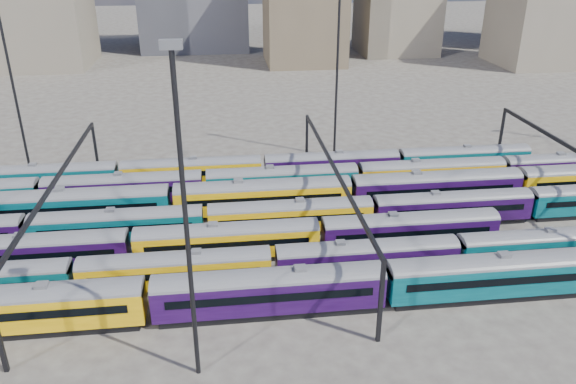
{
  "coord_description": "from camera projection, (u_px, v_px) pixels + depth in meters",
  "views": [
    {
      "loc": [
        -2.18,
        -56.92,
        31.09
      ],
      "look_at": [
        5.36,
        4.72,
        3.0
      ],
      "focal_mm": 35.0,
      "sensor_mm": 36.0,
      "label": 1
    }
  ],
  "objects": [
    {
      "name": "rake_3",
      "position": [
        290.0,
        213.0,
        64.07
      ],
      "size": [
        95.91,
        2.81,
        4.72
      ],
      "color": "black",
      "rests_on": "ground"
    },
    {
      "name": "rake_1",
      "position": [
        176.0,
        267.0,
        53.69
      ],
      "size": [
        93.38,
        2.74,
        4.59
      ],
      "color": "black",
      "rests_on": "ground"
    },
    {
      "name": "rake_2",
      "position": [
        31.0,
        249.0,
        56.53
      ],
      "size": [
        98.24,
        2.88,
        4.84
      ],
      "color": "black",
      "rests_on": "ground"
    },
    {
      "name": "rake_4",
      "position": [
        351.0,
        189.0,
        69.36
      ],
      "size": [
        130.87,
        3.19,
        5.38
      ],
      "color": "black",
      "rests_on": "ground"
    },
    {
      "name": "rake_5",
      "position": [
        282.0,
        178.0,
        73.09
      ],
      "size": [
        100.38,
        2.94,
        4.95
      ],
      "color": "black",
      "rests_on": "ground"
    },
    {
      "name": "mast_1",
      "position": [
        12.0,
        78.0,
        75.35
      ],
      "size": [
        1.4,
        0.5,
        25.6
      ],
      "color": "black",
      "rests_on": "ground"
    },
    {
      "name": "rake_0",
      "position": [
        148.0,
        296.0,
        48.8
      ],
      "size": [
        126.93,
        3.1,
        5.22
      ],
      "color": "black",
      "rests_on": "ground"
    },
    {
      "name": "mast_3",
      "position": [
        337.0,
        67.0,
        82.14
      ],
      "size": [
        1.4,
        0.5,
        25.6
      ],
      "color": "black",
      "rests_on": "ground"
    },
    {
      "name": "gantry_1",
      "position": [
        57.0,
        190.0,
        59.52
      ],
      "size": [
        0.35,
        40.35,
        8.03
      ],
      "color": "black",
      "rests_on": "ground"
    },
    {
      "name": "rake_6",
      "position": [
        119.0,
        172.0,
        75.27
      ],
      "size": [
        115.63,
        2.82,
        4.74
      ],
      "color": "black",
      "rests_on": "ground"
    },
    {
      "name": "ground",
      "position": [
        247.0,
        235.0,
        64.53
      ],
      "size": [
        500.0,
        500.0,
        0.0
      ],
      "primitive_type": "plane",
      "color": "#413C37",
      "rests_on": "ground"
    },
    {
      "name": "gantry_2",
      "position": [
        334.0,
        176.0,
        62.84
      ],
      "size": [
        0.35,
        40.35,
        8.03
      ],
      "color": "black",
      "rests_on": "ground"
    },
    {
      "name": "mast_2",
      "position": [
        185.0,
        213.0,
        38.33
      ],
      "size": [
        1.4,
        0.5,
        25.6
      ],
      "color": "black",
      "rests_on": "ground"
    }
  ]
}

